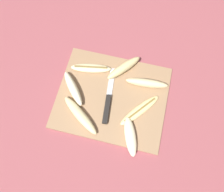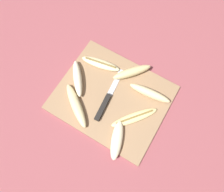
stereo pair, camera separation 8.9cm
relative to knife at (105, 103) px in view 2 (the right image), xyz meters
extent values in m
plane|color=#93474C|center=(0.01, 0.04, -0.02)|extent=(4.00, 4.00, 0.00)
cube|color=#997551|center=(0.01, 0.04, -0.01)|extent=(0.45, 0.37, 0.01)
cube|color=black|center=(0.00, -0.02, 0.00)|extent=(0.03, 0.12, 0.02)
cube|color=#B7BABF|center=(-0.01, 0.10, -0.01)|extent=(0.03, 0.13, 0.00)
ellipsoid|color=beige|center=(-0.11, 0.14, 0.00)|extent=(0.18, 0.07, 0.02)
cube|color=olive|center=(-0.11, 0.14, 0.01)|extent=(0.14, 0.03, 0.00)
ellipsoid|color=beige|center=(0.14, 0.13, 0.01)|extent=(0.18, 0.05, 0.04)
ellipsoid|color=beige|center=(0.12, -0.10, 0.01)|extent=(0.09, 0.16, 0.03)
ellipsoid|color=beige|center=(-0.09, -0.07, 0.01)|extent=(0.18, 0.15, 0.03)
ellipsoid|color=#EDD689|center=(0.13, 0.01, 0.00)|extent=(0.15, 0.18, 0.02)
cube|color=olive|center=(0.13, 0.01, 0.01)|extent=(0.10, 0.13, 0.00)
ellipsoid|color=beige|center=(-0.15, 0.03, 0.01)|extent=(0.13, 0.15, 0.04)
ellipsoid|color=#DBC684|center=(0.03, 0.17, 0.01)|extent=(0.14, 0.15, 0.04)
camera|label=1|loc=(0.08, -0.25, 0.85)|focal=35.00mm
camera|label=2|loc=(0.16, -0.22, 0.85)|focal=35.00mm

